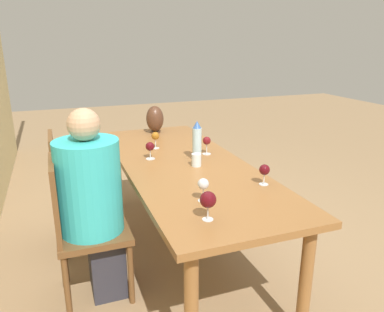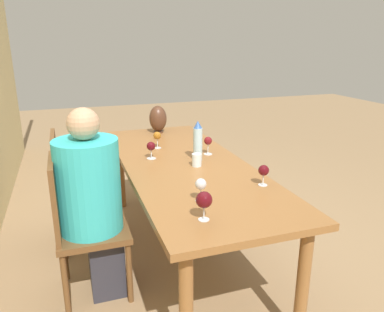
{
  "view_description": "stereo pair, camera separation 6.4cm",
  "coord_description": "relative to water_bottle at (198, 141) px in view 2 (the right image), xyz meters",
  "views": [
    {
      "loc": [
        -2.42,
        0.84,
        1.6
      ],
      "look_at": [
        -0.17,
        0.0,
        0.85
      ],
      "focal_mm": 35.0,
      "sensor_mm": 36.0,
      "label": 1
    },
    {
      "loc": [
        -2.44,
        0.78,
        1.6
      ],
      "look_at": [
        -0.17,
        0.0,
        0.85
      ],
      "focal_mm": 35.0,
      "sensor_mm": 36.0,
      "label": 2
    }
  ],
  "objects": [
    {
      "name": "wine_glass_5",
      "position": [
        -0.6,
        -0.21,
        -0.05
      ],
      "size": [
        0.07,
        0.07,
        0.13
      ],
      "color": "silver",
      "rests_on": "dining_table"
    },
    {
      "name": "wine_glass_1",
      "position": [
        0.4,
        0.21,
        -0.04
      ],
      "size": [
        0.06,
        0.06,
        0.14
      ],
      "color": "silver",
      "rests_on": "dining_table"
    },
    {
      "name": "person_near",
      "position": [
        -0.26,
        0.79,
        -0.24
      ],
      "size": [
        0.39,
        0.39,
        1.23
      ],
      "color": "#2D2D38",
      "rests_on": "ground_plane"
    },
    {
      "name": "wine_glass_3",
      "position": [
        0.11,
        -0.12,
        -0.04
      ],
      "size": [
        0.07,
        0.07,
        0.14
      ],
      "color": "silver",
      "rests_on": "dining_table"
    },
    {
      "name": "wine_glass_0",
      "position": [
        -0.91,
        0.3,
        -0.04
      ],
      "size": [
        0.08,
        0.08,
        0.15
      ],
      "color": "silver",
      "rests_on": "dining_table"
    },
    {
      "name": "dining_table",
      "position": [
        -0.03,
        0.11,
        -0.22
      ],
      "size": [
        2.27,
        0.85,
        0.75
      ],
      "color": "#936033",
      "rests_on": "ground_plane"
    },
    {
      "name": "wine_glass_2",
      "position": [
        0.14,
        0.32,
        -0.05
      ],
      "size": [
        0.07,
        0.07,
        0.13
      ],
      "color": "silver",
      "rests_on": "dining_table"
    },
    {
      "name": "vase",
      "position": [
        0.91,
        0.07,
        -0.01
      ],
      "size": [
        0.16,
        0.16,
        0.26
      ],
      "color": "#4C2D1E",
      "rests_on": "dining_table"
    },
    {
      "name": "chair_near",
      "position": [
        -0.26,
        0.87,
        -0.39
      ],
      "size": [
        0.44,
        0.44,
        0.93
      ],
      "color": "brown",
      "rests_on": "ground_plane"
    },
    {
      "name": "ground_plane",
      "position": [
        -0.03,
        0.11,
        -0.89
      ],
      "size": [
        14.0,
        14.0,
        0.0
      ],
      "primitive_type": "plane",
      "color": "#937551"
    },
    {
      "name": "chair_far",
      "position": [
        0.39,
        0.87,
        -0.39
      ],
      "size": [
        0.44,
        0.44,
        0.93
      ],
      "color": "brown",
      "rests_on": "ground_plane"
    },
    {
      "name": "water_bottle",
      "position": [
        0.0,
        0.0,
        0.0
      ],
      "size": [
        0.07,
        0.07,
        0.29
      ],
      "color": "#ADCCD6",
      "rests_on": "dining_table"
    },
    {
      "name": "water_tumbler",
      "position": [
        -0.13,
        0.05,
        -0.1
      ],
      "size": [
        0.07,
        0.07,
        0.09
      ],
      "color": "silver",
      "rests_on": "dining_table"
    },
    {
      "name": "wine_glass_4",
      "position": [
        -0.7,
        0.23,
        -0.05
      ],
      "size": [
        0.06,
        0.06,
        0.13
      ],
      "color": "silver",
      "rests_on": "dining_table"
    }
  ]
}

